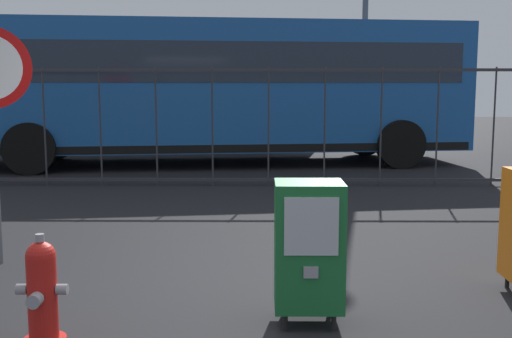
# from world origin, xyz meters

# --- Properties ---
(ground_plane) EXTENTS (60.00, 60.00, 0.00)m
(ground_plane) POSITION_xyz_m (0.00, 0.00, 0.00)
(ground_plane) COLOR black
(fire_hydrant) EXTENTS (0.33, 0.32, 0.75)m
(fire_hydrant) POSITION_xyz_m (-1.07, -0.79, 0.35)
(fire_hydrant) COLOR red
(fire_hydrant) RESTS_ON ground_plane
(newspaper_box_primary) EXTENTS (0.48, 0.42, 1.02)m
(newspaper_box_primary) POSITION_xyz_m (0.68, -0.38, 0.57)
(newspaper_box_primary) COLOR black
(newspaper_box_primary) RESTS_ON ground_plane
(fence_barrier) EXTENTS (18.03, 0.04, 2.00)m
(fence_barrier) POSITION_xyz_m (0.00, 5.83, 1.02)
(fence_barrier) COLOR #2D2D33
(fence_barrier) RESTS_ON ground_plane
(bus_near) EXTENTS (10.74, 3.87, 3.00)m
(bus_near) POSITION_xyz_m (-0.59, 8.83, 1.71)
(bus_near) COLOR #19519E
(bus_near) RESTS_ON ground_plane
(bus_far) EXTENTS (10.69, 3.56, 3.00)m
(bus_far) POSITION_xyz_m (-3.41, 13.11, 1.71)
(bus_far) COLOR beige
(bus_far) RESTS_ON ground_plane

